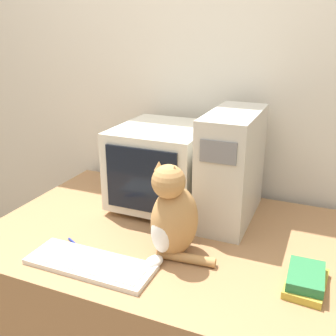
{
  "coord_description": "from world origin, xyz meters",
  "views": [
    {
      "loc": [
        0.57,
        -0.81,
        1.55
      ],
      "look_at": [
        -0.01,
        0.53,
        1.02
      ],
      "focal_mm": 42.0,
      "sensor_mm": 36.0,
      "label": 1
    }
  ],
  "objects_px": {
    "pen": "(77,246)",
    "computer_tower": "(232,166)",
    "keyboard": "(90,264)",
    "book_stack": "(306,280)",
    "cat": "(173,217)",
    "crt_monitor": "(162,165)"
  },
  "relations": [
    {
      "from": "keyboard",
      "to": "book_stack",
      "type": "xyz_separation_m",
      "value": [
        0.7,
        0.17,
        0.02
      ]
    },
    {
      "from": "cat",
      "to": "computer_tower",
      "type": "bearing_deg",
      "value": 91.49
    },
    {
      "from": "cat",
      "to": "book_stack",
      "type": "distance_m",
      "value": 0.48
    },
    {
      "from": "crt_monitor",
      "to": "keyboard",
      "type": "relative_size",
      "value": 0.97
    },
    {
      "from": "crt_monitor",
      "to": "cat",
      "type": "xyz_separation_m",
      "value": [
        0.21,
        -0.38,
        -0.04
      ]
    },
    {
      "from": "cat",
      "to": "pen",
      "type": "height_order",
      "value": "cat"
    },
    {
      "from": "cat",
      "to": "pen",
      "type": "xyz_separation_m",
      "value": [
        -0.35,
        -0.09,
        -0.15
      ]
    },
    {
      "from": "keyboard",
      "to": "computer_tower",
      "type": "bearing_deg",
      "value": 58.37
    },
    {
      "from": "crt_monitor",
      "to": "keyboard",
      "type": "distance_m",
      "value": 0.59
    },
    {
      "from": "cat",
      "to": "pen",
      "type": "relative_size",
      "value": 2.78
    },
    {
      "from": "cat",
      "to": "keyboard",
      "type": "bearing_deg",
      "value": -124.73
    },
    {
      "from": "crt_monitor",
      "to": "pen",
      "type": "relative_size",
      "value": 3.42
    },
    {
      "from": "cat",
      "to": "pen",
      "type": "bearing_deg",
      "value": -147.5
    },
    {
      "from": "pen",
      "to": "computer_tower",
      "type": "bearing_deg",
      "value": 45.7
    },
    {
      "from": "crt_monitor",
      "to": "cat",
      "type": "relative_size",
      "value": 1.23
    },
    {
      "from": "computer_tower",
      "to": "pen",
      "type": "relative_size",
      "value": 3.62
    },
    {
      "from": "crt_monitor",
      "to": "book_stack",
      "type": "height_order",
      "value": "crt_monitor"
    },
    {
      "from": "book_stack",
      "to": "computer_tower",
      "type": "bearing_deg",
      "value": 132.21
    },
    {
      "from": "book_stack",
      "to": "pen",
      "type": "relative_size",
      "value": 1.59
    },
    {
      "from": "crt_monitor",
      "to": "pen",
      "type": "distance_m",
      "value": 0.53
    },
    {
      "from": "book_stack",
      "to": "crt_monitor",
      "type": "bearing_deg",
      "value": 149.75
    },
    {
      "from": "computer_tower",
      "to": "pen",
      "type": "distance_m",
      "value": 0.7
    }
  ]
}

